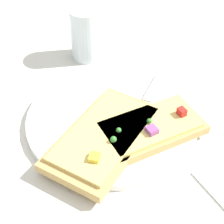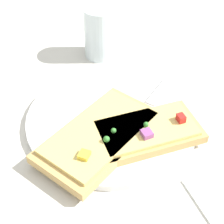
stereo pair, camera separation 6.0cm
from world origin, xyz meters
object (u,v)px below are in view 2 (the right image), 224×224
pizza_slice_corner (147,131)px  fork (108,104)px  plate (112,119)px  knife (147,108)px  pizza_slice_main (100,136)px  drinking_glass (100,33)px

pizza_slice_corner → fork: bearing=110.4°
plate → pizza_slice_corner: bearing=28.7°
knife → pizza_slice_main: size_ratio=0.80×
pizza_slice_main → knife: bearing=-9.0°
pizza_slice_main → pizza_slice_corner: size_ratio=1.34×
fork → knife: size_ratio=1.02×
knife → pizza_slice_main: bearing=-16.3°
pizza_slice_main → pizza_slice_corner: pizza_slice_corner is taller
fork → drinking_glass: drinking_glass is taller
plate → knife: 0.06m
plate → pizza_slice_main: bearing=-40.9°
pizza_slice_corner → drinking_glass: drinking_glass is taller
plate → pizza_slice_corner: size_ratio=1.66×
fork → knife: 0.07m
plate → fork: size_ratio=1.52×
plate → pizza_slice_main: size_ratio=1.24×
fork → pizza_slice_corner: bearing=73.7°
plate → pizza_slice_corner: 0.07m
pizza_slice_main → pizza_slice_corner: 0.07m
knife → pizza_slice_corner: 0.06m
knife → drinking_glass: 0.20m
knife → pizza_slice_corner: (0.06, -0.03, 0.01)m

